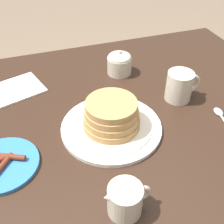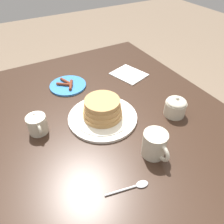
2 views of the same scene
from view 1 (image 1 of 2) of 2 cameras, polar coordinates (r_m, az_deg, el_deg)
name	(u,v)px [view 1 (image 1 of 2)]	position (r m, az deg, el deg)	size (l,w,h in m)	color
dining_table	(113,149)	(0.90, 0.29, -7.44)	(1.28, 1.00, 0.74)	#332116
pancake_plate	(111,120)	(0.78, -0.13, -1.54)	(0.28, 0.28, 0.10)	white
side_plate_bacon	(3,164)	(0.75, -21.33, -9.82)	(0.18, 0.18, 0.02)	#337AC6
coffee_mug	(180,86)	(0.91, 13.68, 5.22)	(0.12, 0.08, 0.09)	beige
creamer_pitcher	(125,200)	(0.61, 2.60, -17.34)	(0.11, 0.07, 0.08)	beige
sugar_bowl	(119,63)	(1.02, 1.53, 9.97)	(0.09, 0.09, 0.09)	beige
napkin	(16,89)	(1.00, -18.87, 4.42)	(0.20, 0.18, 0.01)	white
spoon	(222,117)	(0.90, 21.44, -0.98)	(0.04, 0.14, 0.01)	silver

